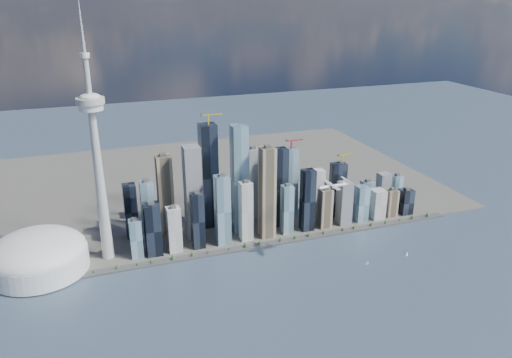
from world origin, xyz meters
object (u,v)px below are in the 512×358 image
object	(u,v)px
needle_tower	(97,158)
dome_stadium	(38,255)
airplane	(333,186)
sailboat_west	(367,263)
sailboat_east	(407,254)

from	to	relation	value
needle_tower	dome_stadium	size ratio (longest dim) A/B	2.75
dome_stadium	airplane	distance (m)	636.62
airplane	sailboat_west	world-z (taller)	airplane
needle_tower	sailboat_west	xyz separation A→B (m)	(530.34, -216.03, -232.54)
sailboat_east	sailboat_west	bearing A→B (deg)	160.47
airplane	sailboat_east	world-z (taller)	airplane
airplane	dome_stadium	bearing A→B (deg)	163.50
needle_tower	dome_stadium	bearing A→B (deg)	-175.91
sailboat_east	airplane	bearing A→B (deg)	142.36
airplane	sailboat_east	distance (m)	246.85
airplane	sailboat_east	xyz separation A→B (m)	(172.03, -48.61, -170.23)
sailboat_west	sailboat_east	xyz separation A→B (m)	(104.91, 4.27, -0.09)
dome_stadium	airplane	world-z (taller)	airplane
needle_tower	dome_stadium	distance (m)	241.40
dome_stadium	sailboat_east	size ratio (longest dim) A/B	19.98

